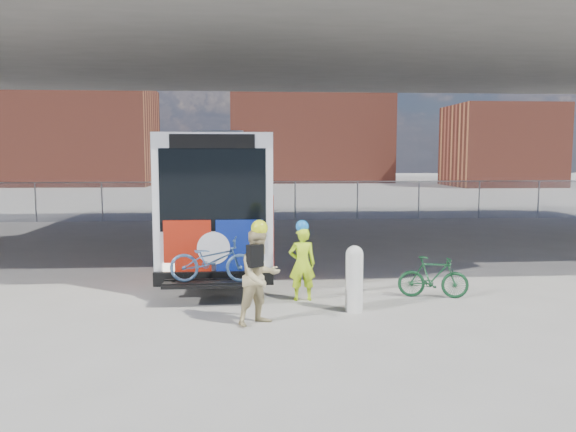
{
  "coord_description": "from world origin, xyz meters",
  "views": [
    {
      "loc": [
        -1.28,
        -14.49,
        3.06
      ],
      "look_at": [
        -0.29,
        -1.02,
        1.6
      ],
      "focal_mm": 35.0,
      "sensor_mm": 36.0,
      "label": 1
    }
  ],
  "objects": [
    {
      "name": "ground",
      "position": [
        0.0,
        0.0,
        0.0
      ],
      "size": [
        160.0,
        160.0,
        0.0
      ],
      "primitive_type": "plane",
      "color": "#9E9991",
      "rests_on": "ground"
    },
    {
      "name": "bus",
      "position": [
        -2.0,
        3.45,
        2.11
      ],
      "size": [
        2.67,
        12.91,
        3.69
      ],
      "color": "silver",
      "rests_on": "ground"
    },
    {
      "name": "overpass",
      "position": [
        0.0,
        4.0,
        6.54
      ],
      "size": [
        40.0,
        16.0,
        7.95
      ],
      "color": "#605E59",
      "rests_on": "ground"
    },
    {
      "name": "chainlink_fence",
      "position": [
        0.0,
        12.0,
        1.42
      ],
      "size": [
        30.0,
        0.06,
        30.0
      ],
      "color": "gray",
      "rests_on": "ground"
    },
    {
      "name": "brick_buildings",
      "position": [
        1.23,
        48.23,
        5.42
      ],
      "size": [
        54.0,
        22.0,
        12.0
      ],
      "color": "brown",
      "rests_on": "ground"
    },
    {
      "name": "smokestack",
      "position": [
        14.0,
        55.0,
        12.5
      ],
      "size": [
        2.2,
        2.2,
        25.0
      ],
      "primitive_type": "cylinder",
      "color": "brown",
      "rests_on": "ground"
    },
    {
      "name": "bollard",
      "position": [
        0.81,
        -3.81,
        0.7
      ],
      "size": [
        0.34,
        0.34,
        1.31
      ],
      "color": "silver",
      "rests_on": "ground"
    },
    {
      "name": "cyclist_hivis",
      "position": [
        -0.13,
        -2.87,
        0.83
      ],
      "size": [
        0.58,
        0.4,
        1.72
      ],
      "rotation": [
        0.0,
        0.0,
        3.18
      ],
      "color": "#CAFF1A",
      "rests_on": "ground"
    },
    {
      "name": "cyclist_tan",
      "position": [
        -1.06,
        -4.52,
        0.9
      ],
      "size": [
        1.07,
        1.02,
        1.92
      ],
      "rotation": [
        0.0,
        0.0,
        0.6
      ],
      "color": "#C9B681",
      "rests_on": "ground"
    },
    {
      "name": "bike_parked",
      "position": [
        2.71,
        -2.87,
        0.45
      ],
      "size": [
        1.56,
        0.74,
        0.9
      ],
      "primitive_type": "imported",
      "rotation": [
        0.0,
        0.0,
        1.35
      ],
      "color": "#154324",
      "rests_on": "ground"
    }
  ]
}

